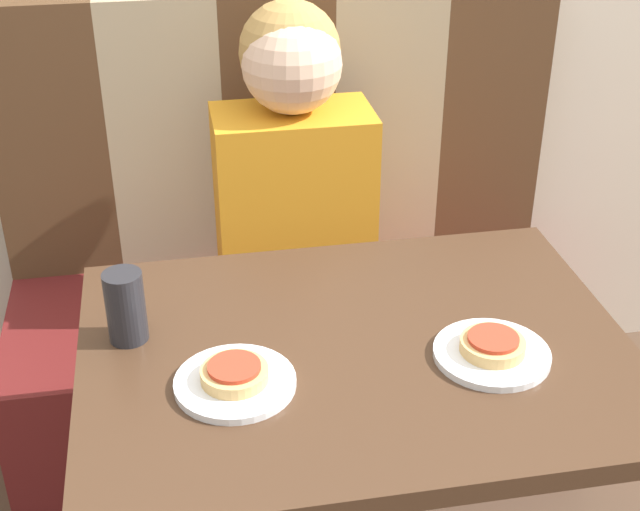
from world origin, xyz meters
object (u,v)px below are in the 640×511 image
(plate_left, at_px, (235,383))
(drinking_cup, at_px, (126,307))
(pizza_right, at_px, (493,344))
(person, at_px, (293,156))
(pizza_left, at_px, (235,373))
(plate_right, at_px, (492,354))

(plate_left, distance_m, drinking_cup, 0.23)
(drinking_cup, bearing_deg, plate_left, -44.74)
(plate_left, distance_m, pizza_right, 0.40)
(person, distance_m, pizza_left, 0.75)
(person, bearing_deg, drinking_cup, -122.22)
(pizza_right, bearing_deg, plate_left, 180.00)
(pizza_left, height_order, pizza_right, same)
(person, xyz_separation_m, drinking_cup, (-0.36, -0.57, 0.01))
(person, bearing_deg, pizza_left, -105.58)
(pizza_right, bearing_deg, plate_right, 0.00)
(pizza_left, bearing_deg, pizza_right, 0.00)
(person, distance_m, drinking_cup, 0.67)
(plate_left, xyz_separation_m, drinking_cup, (-0.16, 0.15, 0.05))
(drinking_cup, bearing_deg, pizza_left, -44.74)
(plate_left, relative_size, plate_right, 1.00)
(plate_right, xyz_separation_m, pizza_left, (-0.40, 0.00, 0.02))
(person, distance_m, plate_right, 0.75)
(plate_left, xyz_separation_m, pizza_left, (0.00, 0.00, 0.02))
(plate_left, distance_m, plate_right, 0.40)
(plate_right, relative_size, drinking_cup, 1.51)
(drinking_cup, bearing_deg, plate_right, -15.48)
(pizza_left, bearing_deg, drinking_cup, 135.26)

